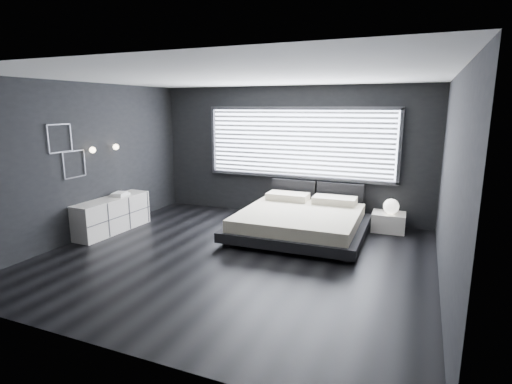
% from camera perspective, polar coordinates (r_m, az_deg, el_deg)
% --- Properties ---
extents(room, '(6.04, 6.00, 2.80)m').
position_cam_1_polar(room, '(6.15, -3.06, 3.02)').
color(room, black).
rests_on(room, ground).
extents(window, '(4.14, 0.09, 1.52)m').
position_cam_1_polar(window, '(8.56, 6.07, 6.95)').
color(window, white).
rests_on(window, ground).
extents(headboard, '(1.96, 0.16, 0.52)m').
position_cam_1_polar(headboard, '(8.55, 8.64, -0.18)').
color(headboard, black).
rests_on(headboard, ground).
extents(sconce_near, '(0.18, 0.11, 0.11)m').
position_cam_1_polar(sconce_near, '(7.85, -22.32, 5.58)').
color(sconce_near, silver).
rests_on(sconce_near, ground).
extents(sconce_far, '(0.18, 0.11, 0.11)m').
position_cam_1_polar(sconce_far, '(8.28, -19.40, 6.10)').
color(sconce_far, silver).
rests_on(sconce_far, ground).
extents(wall_art_upper, '(0.01, 0.48, 0.48)m').
position_cam_1_polar(wall_art_upper, '(7.49, -26.22, 6.89)').
color(wall_art_upper, '#47474C').
rests_on(wall_art_upper, ground).
extents(wall_art_lower, '(0.01, 0.48, 0.48)m').
position_cam_1_polar(wall_art_lower, '(7.70, -24.51, 3.63)').
color(wall_art_lower, '#47474C').
rests_on(wall_art_lower, ground).
extents(bed, '(2.42, 2.31, 0.61)m').
position_cam_1_polar(bed, '(7.50, 6.31, -4.11)').
color(bed, black).
rests_on(bed, ground).
extents(nightstand, '(0.63, 0.53, 0.36)m').
position_cam_1_polar(nightstand, '(8.17, 18.40, -4.07)').
color(nightstand, silver).
rests_on(nightstand, ground).
extents(orb_lamp, '(0.29, 0.29, 0.29)m').
position_cam_1_polar(orb_lamp, '(8.04, 18.74, -1.96)').
color(orb_lamp, white).
rests_on(orb_lamp, nightstand).
extents(dresser, '(0.52, 1.66, 0.66)m').
position_cam_1_polar(dresser, '(8.18, -19.86, -3.08)').
color(dresser, silver).
rests_on(dresser, ground).
extents(book_stack, '(0.30, 0.37, 0.07)m').
position_cam_1_polar(book_stack, '(8.26, -18.89, -0.29)').
color(book_stack, white).
rests_on(book_stack, dresser).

